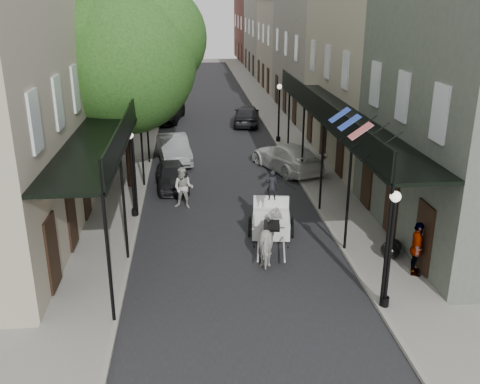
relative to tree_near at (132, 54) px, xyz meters
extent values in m
plane|color=gray|center=(4.20, -10.18, -6.49)|extent=(140.00, 140.00, 0.00)
cube|color=black|center=(4.20, 9.82, -6.48)|extent=(8.00, 90.00, 0.01)
cube|color=gray|center=(-0.80, 9.82, -6.43)|extent=(2.20, 90.00, 0.12)
cube|color=gray|center=(9.20, 9.82, -6.43)|extent=(2.20, 90.00, 0.12)
cube|color=gray|center=(-4.40, 19.82, -1.24)|extent=(5.00, 80.00, 10.50)
cube|color=gray|center=(12.80, 19.82, -1.24)|extent=(5.00, 80.00, 10.50)
cube|color=black|center=(-0.80, -3.18, -2.49)|extent=(2.20, 18.00, 0.12)
cube|color=black|center=(0.25, -3.18, -1.99)|extent=(0.06, 18.00, 1.00)
cylinder|color=black|center=(0.20, -12.18, -4.37)|extent=(0.10, 0.10, 4.00)
cylinder|color=black|center=(0.20, -4.18, -4.37)|extent=(0.10, 0.10, 4.00)
cylinder|color=black|center=(0.20, 3.82, -4.37)|extent=(0.10, 0.10, 4.00)
cube|color=black|center=(9.20, -3.18, -2.49)|extent=(2.20, 18.00, 0.12)
cube|color=black|center=(8.15, -3.18, -1.99)|extent=(0.06, 18.00, 1.00)
cylinder|color=black|center=(8.20, -12.18, -4.37)|extent=(0.10, 0.10, 4.00)
cylinder|color=black|center=(8.20, -4.18, -4.37)|extent=(0.10, 0.10, 4.00)
cylinder|color=black|center=(8.20, 3.82, -4.37)|extent=(0.10, 0.10, 4.00)
cylinder|color=#382619|center=(-0.40, -0.18, -3.57)|extent=(0.44, 0.44, 5.60)
sphere|color=#1D4C18|center=(-0.40, -0.18, -0.29)|extent=(6.80, 6.80, 6.80)
sphere|color=#1D4C18|center=(0.96, 0.42, 0.71)|extent=(5.10, 5.10, 5.10)
cylinder|color=#382619|center=(-0.40, 13.82, -3.85)|extent=(0.44, 0.44, 5.04)
sphere|color=#1D4C18|center=(-0.40, 13.82, -0.91)|extent=(6.00, 6.00, 6.00)
sphere|color=#1D4C18|center=(0.80, 14.42, -0.01)|extent=(4.50, 4.50, 4.50)
cylinder|color=black|center=(8.30, -12.18, -6.22)|extent=(0.28, 0.28, 0.30)
cylinder|color=black|center=(8.30, -12.18, -4.67)|extent=(0.12, 0.12, 3.40)
sphere|color=white|center=(8.30, -12.18, -2.82)|extent=(0.32, 0.32, 0.32)
cylinder|color=black|center=(0.10, -4.18, -6.22)|extent=(0.28, 0.28, 0.30)
cylinder|color=black|center=(0.10, -4.18, -4.67)|extent=(0.12, 0.12, 3.40)
sphere|color=white|center=(0.10, -4.18, -2.82)|extent=(0.32, 0.32, 0.32)
cylinder|color=black|center=(8.30, 7.82, -6.22)|extent=(0.28, 0.28, 0.30)
cylinder|color=black|center=(8.30, 7.82, -4.67)|extent=(0.12, 0.12, 3.40)
sphere|color=white|center=(8.30, 7.82, -2.82)|extent=(0.32, 0.32, 0.32)
imported|color=beige|center=(5.36, -8.60, -5.63)|extent=(1.21, 2.15, 1.72)
torus|color=black|center=(4.95, -5.48, -5.84)|extent=(0.29, 1.34, 1.34)
torus|color=black|center=(6.64, -5.73, -5.84)|extent=(0.29, 1.34, 1.34)
torus|color=black|center=(4.94, -6.96, -6.15)|extent=(0.17, 0.70, 0.70)
torus|color=black|center=(6.22, -7.14, -6.15)|extent=(0.17, 0.70, 0.70)
cube|color=silver|center=(5.77, -5.81, -5.39)|extent=(1.72, 2.07, 0.73)
cube|color=silver|center=(5.61, -6.90, -4.87)|extent=(1.32, 0.75, 0.13)
cube|color=silver|center=(5.57, -7.15, -4.56)|extent=(1.25, 0.29, 0.52)
imported|color=black|center=(5.61, -6.90, -4.22)|extent=(0.46, 0.34, 1.17)
imported|color=#B0B0A6|center=(2.20, -3.16, -5.54)|extent=(1.09, 0.95, 1.90)
imported|color=gray|center=(-1.60, 3.22, -5.52)|extent=(1.26, 0.99, 1.71)
imported|color=gray|center=(10.00, -10.33, -5.42)|extent=(0.83, 1.20, 1.89)
imported|color=black|center=(1.60, -0.39, -5.85)|extent=(1.85, 3.89, 1.28)
imported|color=gray|center=(1.60, 4.26, -5.73)|extent=(2.25, 4.76, 1.51)
imported|color=black|center=(0.60, 15.16, -5.71)|extent=(3.35, 5.88, 1.55)
imported|color=silver|center=(7.80, 1.93, -5.74)|extent=(3.85, 5.54, 1.49)
imported|color=black|center=(6.80, 13.26, -5.71)|extent=(2.45, 4.77, 1.55)
ellipsoid|color=black|center=(9.61, -9.08, -6.07)|extent=(0.71, 0.71, 0.60)
ellipsoid|color=black|center=(9.91, -8.63, -6.12)|extent=(0.62, 0.62, 0.49)
camera|label=1|loc=(2.59, -25.82, 2.46)|focal=40.00mm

